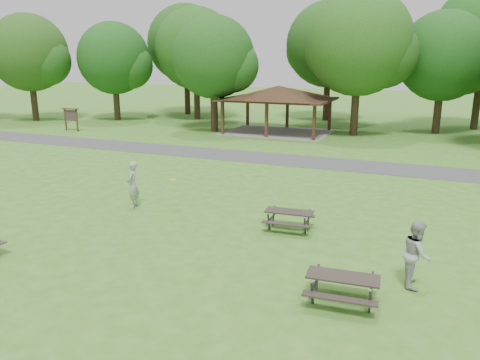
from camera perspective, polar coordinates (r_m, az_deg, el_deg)
name	(u,v)px	position (r m, az deg, el deg)	size (l,w,h in m)	color
ground	(166,243)	(15.81, -9.03, -7.63)	(160.00, 160.00, 0.00)	#3C7421
asphalt_path	(289,160)	(28.15, 5.95, 2.45)	(120.00, 3.20, 0.02)	#404042
pavilion	(278,94)	(38.36, 4.66, 10.35)	(8.60, 7.01, 3.76)	#3A2515
notice_board	(71,115)	(41.45, -19.93, 7.42)	(1.60, 0.30, 1.88)	#3C2116
tree_row_a	(30,55)	(49.60, -24.22, 13.71)	(7.56, 7.20, 9.97)	black
tree_row_b	(115,60)	(47.57, -15.02, 13.90)	(7.14, 6.80, 9.28)	#302115
tree_row_c	(197,51)	(46.76, -5.28, 15.38)	(8.19, 7.80, 10.67)	black
tree_row_d	(215,60)	(38.71, -3.12, 14.43)	(6.93, 6.60, 9.27)	black
tree_row_e	(360,46)	(37.85, 14.43, 15.53)	(8.40, 8.00, 11.02)	#2F2014
tree_row_f	(444,59)	(40.91, 23.65, 13.37)	(7.35, 7.00, 9.55)	#322016
tree_deep_a	(187,46)	(51.27, -6.49, 15.96)	(8.40, 8.00, 11.38)	black
tree_deep_b	(330,47)	(46.44, 10.92, 15.63)	(8.40, 8.00, 11.13)	black
picnic_table_middle	(289,215)	(16.70, 5.99, -4.32)	(1.77, 1.47, 0.73)	#2A221E
picnic_table_far	(343,282)	(12.12, 12.41, -12.09)	(1.88, 1.55, 0.77)	#2A231F
frisbee_in_flight	(173,180)	(17.69, -8.18, 0.01)	(0.34, 0.34, 0.02)	gold
frisbee_thrower	(133,184)	(19.50, -12.96, -0.53)	(0.70, 0.46, 1.91)	#9C9C9F
frisbee_catcher	(417,254)	(13.43, 20.72, -8.41)	(0.88, 0.69, 1.82)	#A8A7AA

